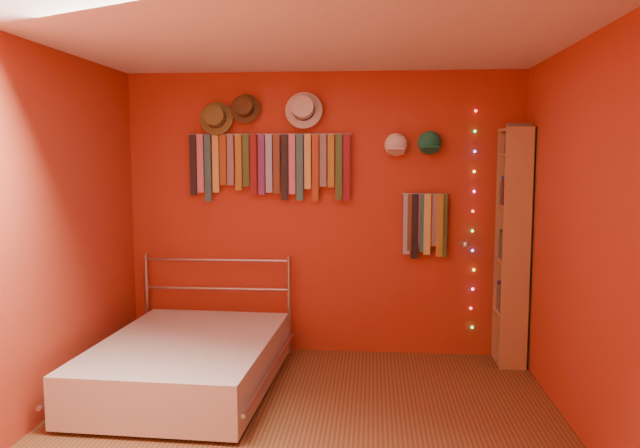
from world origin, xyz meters
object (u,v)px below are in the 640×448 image
(tie_rack, at_px, (270,163))
(bed, at_px, (187,362))
(bookshelf, at_px, (518,246))
(reading_lamp, at_px, (465,244))

(tie_rack, distance_m, bed, 1.85)
(bookshelf, height_order, bed, bookshelf)
(reading_lamp, bearing_deg, tie_rack, 174.35)
(tie_rack, bearing_deg, bookshelf, -4.17)
(reading_lamp, height_order, bookshelf, bookshelf)
(bookshelf, relative_size, bed, 1.07)
(tie_rack, distance_m, bookshelf, 2.24)
(tie_rack, bearing_deg, reading_lamp, -5.65)
(reading_lamp, relative_size, bed, 0.16)
(bookshelf, distance_m, bed, 2.85)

